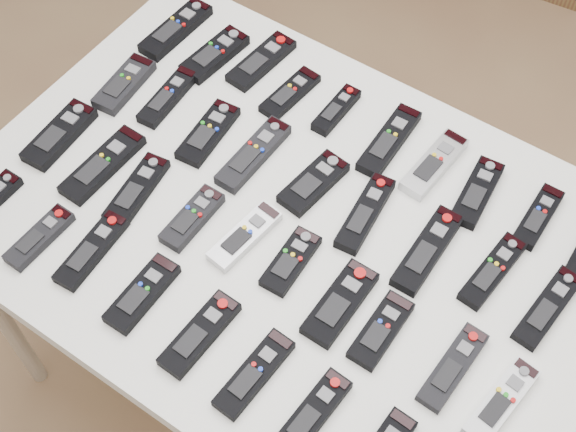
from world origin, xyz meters
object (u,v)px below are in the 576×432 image
Objects in this scene: remote_1 at (215,54)px; remote_23 at (245,236)px; remote_19 at (60,135)px; remote_32 at (142,293)px; remote_3 at (290,93)px; remote_11 at (168,97)px; remote_5 at (389,141)px; remote_21 at (137,190)px; remote_25 at (340,303)px; remote_10 at (124,84)px; remote_8 at (538,217)px; remote_35 at (312,414)px; remote_22 at (192,218)px; remote_4 at (336,110)px; remote_24 at (291,261)px; remote_27 at (453,367)px; remote_0 at (176,29)px; remote_7 at (477,192)px; remote_33 at (200,334)px; remote_12 at (208,133)px; remote_17 at (492,271)px; table at (288,238)px; remote_26 at (381,330)px; remote_13 at (253,154)px; remote_16 at (427,250)px; remote_20 at (103,165)px; remote_34 at (254,374)px; remote_18 at (548,308)px; remote_28 at (501,401)px; remote_6 at (434,164)px; remote_31 at (92,250)px; remote_2 at (261,61)px; remote_15 at (365,213)px.

remote_23 is (0.34, -0.35, -0.00)m from remote_1.
remote_19 is 0.42m from remote_32.
remote_11 reaches higher than remote_3.
remote_5 is 0.52m from remote_21.
remote_23 is 0.23m from remote_25.
remote_10 is 0.91× the size of remote_19.
remote_35 is at bearing -104.37° from remote_8.
remote_19 is 0.35m from remote_22.
remote_4 reaches higher than remote_24.
remote_5 reaches higher than remote_27.
remote_24 is 0.86× the size of remote_35.
remote_22 is at bearing -45.86° from remote_0.
remote_7 is 0.61m from remote_33.
remote_0 reaches higher than remote_12.
remote_17 is 0.99× the size of remote_25.
table is 0.29m from remote_26.
remote_1 is 1.03× the size of remote_7.
remote_0 is at bearing 131.95° from remote_22.
remote_5 is at bearing 6.68° from remote_3.
remote_10 is at bearing -83.97° from remote_0.
remote_21 is 0.13m from remote_22.
remote_13 reaches higher than remote_4.
remote_25 is at bearing 30.55° from remote_32.
remote_12 is at bearing 31.78° from remote_19.
remote_1 is at bearing 163.51° from remote_16.
remote_10 is 0.94× the size of remote_21.
remote_23 is at bearing -85.35° from remote_4.
remote_20 is 1.16× the size of remote_34.
remote_7 reaches higher than remote_25.
remote_18 is (0.75, 0.02, -0.00)m from remote_12.
table is 7.35× the size of remote_27.
remote_17 is at bearing 76.85° from remote_35.
remote_28 is at bearing -0.31° from remote_25.
remote_22 is 0.42m from remote_26.
remote_19 is at bearing 177.90° from remote_20.
remote_10 and remote_16 have the same top height.
remote_6 is 0.99× the size of remote_18.
remote_11 reaches higher than remote_21.
remote_11 is at bearing 144.94° from remote_34.
remote_0 is at bearing 152.48° from remote_13.
remote_7 is 0.78m from remote_10.
remote_32 is (0.03, -0.18, -0.00)m from remote_22.
remote_11 is 1.19× the size of remote_24.
remote_3 is 0.26m from remote_11.
remote_4 is 0.36m from remote_11.
remote_4 reaches higher than remote_31.
remote_24 is at bearing -176.26° from remote_28.
remote_3 is at bearing -17.06° from remote_2.
remote_15 is at bearing -138.53° from remote_7.
remote_17 reaches higher than remote_2.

